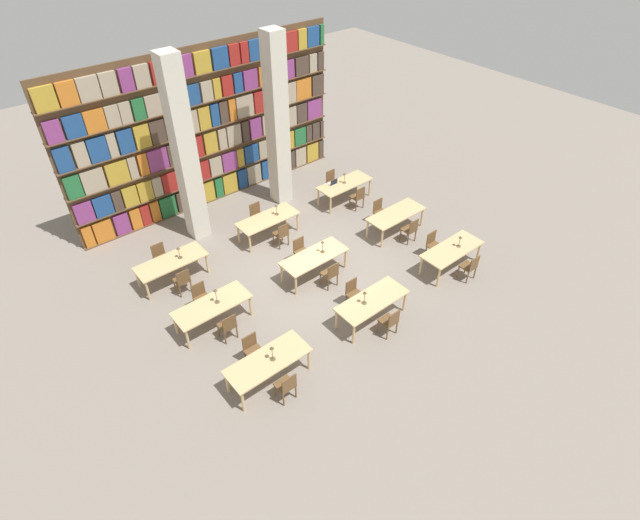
{
  "coord_description": "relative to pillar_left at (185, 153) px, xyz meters",
  "views": [
    {
      "loc": [
        -7.31,
        -9.13,
        10.06
      ],
      "look_at": [
        0.0,
        -0.25,
        0.67
      ],
      "focal_mm": 28.0,
      "sensor_mm": 36.0,
      "label": 1
    }
  ],
  "objects": [
    {
      "name": "chair_12",
      "position": [
        -1.79,
        -2.39,
        -2.51
      ],
      "size": [
        0.42,
        0.4,
        0.9
      ],
      "color": "brown",
      "rests_on": "ground_plane"
    },
    {
      "name": "chair_4",
      "position": [
        5.14,
        -7.3,
        -2.51
      ],
      "size": [
        0.42,
        0.4,
        0.9
      ],
      "color": "brown",
      "rests_on": "ground_plane"
    },
    {
      "name": "chair_15",
      "position": [
        1.77,
        -0.95,
        -2.51
      ],
      "size": [
        0.42,
        0.4,
        0.9
      ],
      "rotation": [
        0.0,
        0.0,
        3.14
      ],
      "color": "brown",
      "rests_on": "ground_plane"
    },
    {
      "name": "chair_10",
      "position": [
        5.17,
        -4.87,
        -2.51
      ],
      "size": [
        0.42,
        0.4,
        0.9
      ],
      "color": "brown",
      "rests_on": "ground_plane"
    },
    {
      "name": "chair_2",
      "position": [
        1.67,
        -7.36,
        -2.51
      ],
      "size": [
        0.42,
        0.4,
        0.9
      ],
      "color": "brown",
      "rests_on": "ground_plane"
    },
    {
      "name": "chair_14",
      "position": [
        1.77,
        -2.37,
        -2.51
      ],
      "size": [
        0.42,
        0.4,
        0.9
      ],
      "color": "brown",
      "rests_on": "ground_plane"
    },
    {
      "name": "reading_table_0",
      "position": [
        -1.67,
        -6.56,
        -2.33
      ],
      "size": [
        2.09,
        0.85,
        0.75
      ],
      "color": "tan",
      "rests_on": "ground_plane"
    },
    {
      "name": "reading_table_8",
      "position": [
        5.2,
        -1.59,
        -2.33
      ],
      "size": [
        2.09,
        0.85,
        0.75
      ],
      "color": "tan",
      "rests_on": "ground_plane"
    },
    {
      "name": "chair_16",
      "position": [
        5.22,
        -2.3,
        -2.51
      ],
      "size": [
        0.42,
        0.4,
        0.9
      ],
      "color": "brown",
      "rests_on": "ground_plane"
    },
    {
      "name": "chair_11",
      "position": [
        5.17,
        -3.45,
        -2.51
      ],
      "size": [
        0.42,
        0.4,
        0.9
      ],
      "rotation": [
        0.0,
        0.0,
        3.14
      ],
      "color": "brown",
      "rests_on": "ground_plane"
    },
    {
      "name": "bookshelf_bank",
      "position": [
        1.72,
        1.63,
        -0.35
      ],
      "size": [
        10.21,
        0.35,
        5.5
      ],
      "color": "brown",
      "rests_on": "ground_plane"
    },
    {
      "name": "desk_lamp_1",
      "position": [
        1.43,
        -6.6,
        -1.97
      ],
      "size": [
        0.14,
        0.14,
        0.43
      ],
      "color": "brown",
      "rests_on": "reading_table_1"
    },
    {
      "name": "reading_table_5",
      "position": [
        5.21,
        -4.16,
        -2.33
      ],
      "size": [
        2.09,
        0.85,
        0.75
      ],
      "color": "tan",
      "rests_on": "ground_plane"
    },
    {
      "name": "chair_13",
      "position": [
        -1.79,
        -0.97,
        -2.51
      ],
      "size": [
        0.42,
        0.4,
        0.9
      ],
      "rotation": [
        0.0,
        0.0,
        3.14
      ],
      "color": "brown",
      "rests_on": "ground_plane"
    },
    {
      "name": "pillar_center",
      "position": [
        3.46,
        0.0,
        0.0
      ],
      "size": [
        0.6,
        0.6,
        6.0
      ],
      "color": "beige",
      "rests_on": "ground_plane"
    },
    {
      "name": "chair_6",
      "position": [
        -1.72,
        -4.77,
        -2.51
      ],
      "size": [
        0.42,
        0.4,
        0.9
      ],
      "color": "brown",
      "rests_on": "ground_plane"
    },
    {
      "name": "desk_lamp_4",
      "position": [
        1.98,
        -4.2,
        -1.97
      ],
      "size": [
        0.14,
        0.14,
        0.43
      ],
      "color": "brown",
      "rests_on": "reading_table_4"
    },
    {
      "name": "reading_table_2",
      "position": [
        5.13,
        -6.59,
        -2.33
      ],
      "size": [
        2.09,
        0.85,
        0.75
      ],
      "color": "tan",
      "rests_on": "ground_plane"
    },
    {
      "name": "chair_9",
      "position": [
        1.71,
        -3.47,
        -2.51
      ],
      "size": [
        0.42,
        0.4,
        0.9
      ],
      "rotation": [
        0.0,
        0.0,
        3.14
      ],
      "color": "brown",
      "rests_on": "ground_plane"
    },
    {
      "name": "desk_lamp_6",
      "position": [
        2.09,
        -1.68,
        -2.0
      ],
      "size": [
        0.14,
        0.14,
        0.39
      ],
      "color": "brown",
      "rests_on": "reading_table_7"
    },
    {
      "name": "desk_lamp_2",
      "position": [
        5.37,
        -6.63,
        -2.0
      ],
      "size": [
        0.14,
        0.14,
        0.39
      ],
      "color": "brown",
      "rests_on": "reading_table_2"
    },
    {
      "name": "desk_lamp_3",
      "position": [
        -1.59,
        -4.07,
        -1.93
      ],
      "size": [
        0.14,
        0.14,
        0.48
      ],
      "color": "brown",
      "rests_on": "reading_table_3"
    },
    {
      "name": "chair_3",
      "position": [
        1.67,
        -5.94,
        -2.51
      ],
      "size": [
        0.42,
        0.4,
        0.9
      ],
      "rotation": [
        0.0,
        0.0,
        3.14
      ],
      "color": "brown",
      "rests_on": "ground_plane"
    },
    {
      "name": "reading_table_4",
      "position": [
        1.66,
        -4.18,
        -2.33
      ],
      "size": [
        2.09,
        0.85,
        0.75
      ],
      "color": "tan",
      "rests_on": "ground_plane"
    },
    {
      "name": "desk_lamp_5",
      "position": [
        -1.47,
        -1.72,
        -1.98
      ],
      "size": [
        0.14,
        0.14,
        0.4
      ],
      "color": "brown",
      "rests_on": "reading_table_6"
    },
    {
      "name": "desk_lamp_7",
      "position": [
        5.19,
        -1.57,
        -1.98
      ],
      "size": [
        0.14,
        0.14,
        0.41
      ],
      "color": "brown",
      "rests_on": "reading_table_8"
    },
    {
      "name": "pillar_left",
      "position": [
        0.0,
        0.0,
        0.0
      ],
      "size": [
        0.6,
        0.6,
        6.0
      ],
      "color": "beige",
      "rests_on": "ground_plane"
    },
    {
      "name": "chair_8",
      "position": [
        1.71,
        -4.89,
        -2.51
      ],
      "size": [
        0.42,
        0.4,
        0.9
      ],
      "color": "brown",
      "rests_on": "ground_plane"
    },
    {
      "name": "laptop",
      "position": [
        4.81,
        -1.36,
        -2.21
      ],
      "size": [
        0.32,
        0.22,
        0.21
      ],
      "rotation": [
        0.0,
        0.0,
        3.14
      ],
      "color": "silver",
      "rests_on": "reading_table_8"
    },
    {
      "name": "desk_lamp_0",
      "position": [
        -1.57,
        -6.61,
        -1.95
      ],
      "size": [
        0.14,
        0.14,
        0.45
      ],
      "color": "brown",
      "rests_on": "reading_table_0"
    },
    {
      "name": "chair_7",
      "position": [
        -1.72,
        -3.35,
        -2.51
      ],
      "size": [
        0.42,
        0.4,
        0.9
      ],
      "rotation": [
        0.0,
        0.0,
        3.14
      ],
      "color": "brown",
      "rests_on": "ground_plane"
    },
    {
      "name": "reading_table_7",
      "position": [
        1.73,
        -1.66,
        -2.33
      ],
      "size": [
        2.09,
        0.85,
        0.75
      ],
      "color": "tan",
      "rests_on": "ground_plane"
    },
    {
      "name": "ground_plane",
      "position": [
        1.73,
        -4.13,
        -3.0
      ],
      "size": [
        40.0,
        40.0,
        0.0
      ],
      "primitive_type": "plane",
      "color": "gray"
    },
    {
      "name": "chair_17",
      "position": [
        5.22,
        -0.88,
        -2.51
      ],
      "size": [
        0.42,
        0.4,
        0.9
      ],
      "rotation": [
        0.0,
        0.0,
        3.14
      ],
      "color": "brown",
      "rests_on": "ground_plane"
    },
    {
      "name": "reading_table_1",
      "position": [
        1.68,
        -6.65,
        -2.33
      ],
      "size": [
        2.09,
        0.85,
        0.75
      ],
      "color": "tan",
      "rests_on": "ground_plane"
    },
    {
      "name": "chair_0",
      "position": [
        -1.66,
        -7.27,
        -2.51
      ],
      "size": [
        0.42,
        0.4,
        0.9
      ],
      "color": "brown",
      "rests_on": "ground_plane"
    },
    {
      "name": "reading_table_6",
      "position": [
        -1.76,
        -1.68,
        -2.33
      ],
      "size": [
        2.09,
        0.85,
        0.75
      ],
      "color": "tan",
      "rests_on": "ground_plane"
    },
    {
      "name": "chair_1",
      "position": [
        -1.66,
        -5.86,
        -2.51
      ],
      "size": [
        0.42,
        0.4,
        0.9
      ],
      "rotation": [
        0.0,
        0.0,
        3.14
      ],
      "color": "brown",
      "rests_on": "ground_plane"
    },
    {
      "name": "chair_5",
      "position": [
        5.14,
        -5.88,
        -2.51
      ],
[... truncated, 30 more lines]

